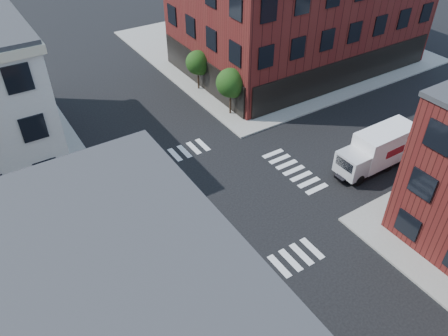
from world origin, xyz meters
name	(u,v)px	position (x,y,z in m)	size (l,w,h in m)	color
ground	(219,202)	(0.00, 0.00, 0.00)	(120.00, 120.00, 0.00)	black
sidewalk_ne	(272,46)	(21.00, 21.00, 0.07)	(30.00, 30.00, 0.15)	gray
building_ne	(300,10)	(20.50, 16.00, 6.00)	(25.00, 16.00, 12.00)	#4F1613
tree_near	(231,84)	(7.56, 9.98, 3.16)	(2.69, 2.69, 4.49)	black
tree_far	(198,64)	(7.56, 15.98, 2.87)	(2.43, 2.43, 4.07)	black
signal_pole	(178,281)	(-6.72, -6.68, 2.86)	(1.29, 1.24, 4.60)	black
box_truck	(378,149)	(12.77, -3.06, 1.69)	(7.24, 2.31, 3.26)	white
traffic_cone	(177,273)	(-5.70, -4.26, 0.31)	(0.35, 0.35, 0.64)	orange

